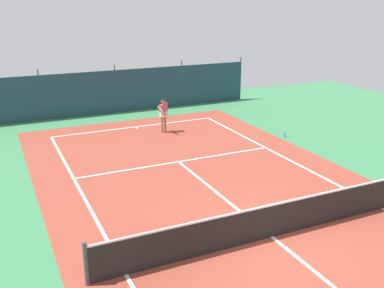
% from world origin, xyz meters
% --- Properties ---
extents(ground_plane, '(36.00, 36.00, 0.00)m').
position_xyz_m(ground_plane, '(0.00, 0.00, 0.00)').
color(ground_plane, '#387A4C').
extents(court_surface, '(11.02, 26.60, 0.01)m').
position_xyz_m(court_surface, '(0.00, 0.00, 0.00)').
color(court_surface, brown).
rests_on(court_surface, ground).
extents(tennis_net, '(10.12, 0.10, 1.10)m').
position_xyz_m(tennis_net, '(0.00, 0.00, 0.51)').
color(tennis_net, black).
rests_on(tennis_net, ground).
extents(back_fence, '(16.30, 0.98, 2.70)m').
position_xyz_m(back_fence, '(-0.00, 15.75, 0.67)').
color(back_fence, '#1E3D4C').
rests_on(back_fence, ground).
extents(tennis_player, '(0.57, 0.83, 1.64)m').
position_xyz_m(tennis_player, '(0.98, 10.48, 0.96)').
color(tennis_player, '#9E7051').
rests_on(tennis_player, ground).
extents(tennis_ball_near_player, '(0.07, 0.07, 0.07)m').
position_xyz_m(tennis_ball_near_player, '(2.77, 9.94, 0.03)').
color(tennis_ball_near_player, '#CCDB33').
rests_on(tennis_ball_near_player, ground).
extents(tennis_ball_midcourt, '(0.07, 0.07, 0.07)m').
position_xyz_m(tennis_ball_midcourt, '(-3.21, 9.78, 0.03)').
color(tennis_ball_midcourt, '#CCDB33').
rests_on(tennis_ball_midcourt, ground).
extents(parked_car, '(2.06, 4.22, 1.68)m').
position_xyz_m(parked_car, '(0.28, 18.44, 0.84)').
color(parked_car, silver).
rests_on(parked_car, ground).
extents(water_bottle, '(0.08, 0.08, 0.24)m').
position_xyz_m(water_bottle, '(5.80, 7.34, 0.12)').
color(water_bottle, '#338CD8').
rests_on(water_bottle, ground).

